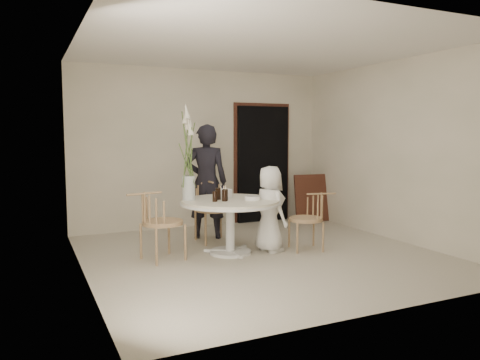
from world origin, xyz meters
name	(u,v)px	position (x,y,z in m)	size (l,w,h in m)	color
ground	(262,255)	(0.00, 0.00, 0.00)	(4.50, 4.50, 0.00)	beige
room_shell	(262,133)	(0.00, 0.00, 1.62)	(4.50, 4.50, 4.50)	white
doorway	(263,164)	(1.15, 2.19, 1.05)	(1.00, 0.10, 2.10)	black
door_trim	(262,161)	(1.15, 2.23, 1.11)	(1.12, 0.03, 2.22)	#59321E
table	(230,208)	(-0.35, 0.25, 0.62)	(1.33, 1.33, 0.73)	silver
picture_frame	(312,198)	(1.95, 1.77, 0.43)	(0.65, 0.04, 0.87)	#59321E
chair_far	(210,202)	(-0.30, 1.12, 0.59)	(0.52, 0.56, 0.91)	tan
chair_right	(314,213)	(0.79, -0.03, 0.52)	(0.53, 0.51, 0.80)	tan
chair_left	(154,216)	(-1.38, 0.29, 0.58)	(0.60, 0.57, 0.89)	tan
girl	(206,182)	(-0.29, 1.29, 0.88)	(0.64, 0.42, 1.75)	black
boy	(270,209)	(0.19, 0.14, 0.59)	(0.57, 0.37, 1.17)	white
birthday_cake	(224,193)	(-0.34, 0.49, 0.79)	(0.23, 0.23, 0.16)	white
cola_tumbler_a	(225,195)	(-0.45, 0.19, 0.81)	(0.07, 0.07, 0.15)	black
cola_tumbler_b	(225,196)	(-0.47, 0.15, 0.80)	(0.07, 0.07, 0.15)	black
cola_tumbler_c	(215,196)	(-0.60, 0.18, 0.80)	(0.06, 0.06, 0.14)	black
cola_tumbler_d	(218,194)	(-0.49, 0.33, 0.81)	(0.07, 0.07, 0.15)	black
plate_stack	(252,198)	(-0.09, 0.11, 0.76)	(0.21, 0.21, 0.05)	white
flower_vase	(188,160)	(-0.86, 0.46, 1.26)	(0.17, 0.17, 1.27)	#B8C1BD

